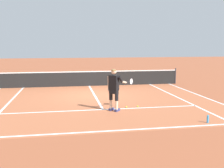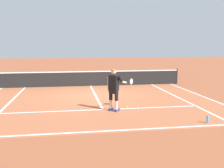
{
  "view_description": "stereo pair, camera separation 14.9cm",
  "coord_description": "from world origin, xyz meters",
  "px_view_note": "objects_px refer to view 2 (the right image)",
  "views": [
    {
      "loc": [
        -1.48,
        -13.77,
        2.68
      ],
      "look_at": [
        0.4,
        -3.1,
        1.05
      ],
      "focal_mm": 42.34,
      "sensor_mm": 36.0,
      "label": 1
    },
    {
      "loc": [
        -1.33,
        -13.8,
        2.68
      ],
      "look_at": [
        0.4,
        -3.1,
        1.05
      ],
      "focal_mm": 42.34,
      "sensor_mm": 36.0,
      "label": 2
    }
  ],
  "objects_px": {
    "tennis_ball_by_baseline": "(138,106)",
    "tennis_player": "(114,87)",
    "tennis_ball_near_feet": "(126,107)",
    "water_bottle": "(207,119)"
  },
  "relations": [
    {
      "from": "tennis_ball_by_baseline",
      "to": "tennis_player",
      "type": "bearing_deg",
      "value": -157.01
    },
    {
      "from": "tennis_player",
      "to": "tennis_ball_near_feet",
      "type": "height_order",
      "value": "tennis_player"
    },
    {
      "from": "tennis_player",
      "to": "water_bottle",
      "type": "relative_size",
      "value": 6.39
    },
    {
      "from": "tennis_player",
      "to": "tennis_ball_near_feet",
      "type": "xyz_separation_m",
      "value": [
        0.61,
        0.45,
        -0.96
      ]
    },
    {
      "from": "tennis_ball_near_feet",
      "to": "tennis_ball_by_baseline",
      "type": "relative_size",
      "value": 1.0
    },
    {
      "from": "tennis_player",
      "to": "tennis_ball_near_feet",
      "type": "relative_size",
      "value": 25.95
    },
    {
      "from": "tennis_ball_by_baseline",
      "to": "water_bottle",
      "type": "height_order",
      "value": "water_bottle"
    },
    {
      "from": "tennis_ball_near_feet",
      "to": "water_bottle",
      "type": "xyz_separation_m",
      "value": [
        2.27,
        -2.63,
        0.1
      ]
    },
    {
      "from": "water_bottle",
      "to": "tennis_ball_near_feet",
      "type": "bearing_deg",
      "value": 130.76
    },
    {
      "from": "water_bottle",
      "to": "tennis_ball_by_baseline",
      "type": "bearing_deg",
      "value": 123.56
    }
  ]
}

